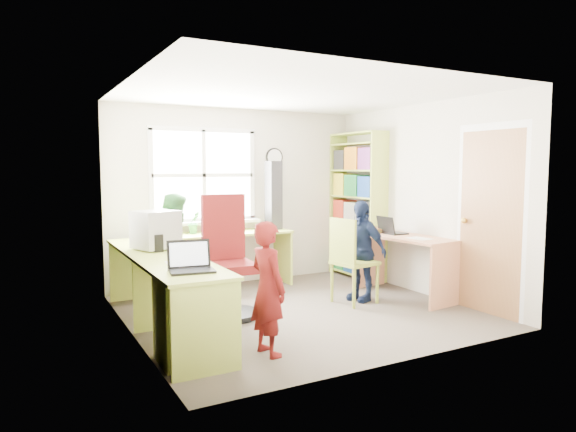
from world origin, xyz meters
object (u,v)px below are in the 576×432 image
object	(u,v)px
swivel_chair	(228,264)
laptop_left	(191,264)
potted_plant	(194,223)
bookshelf	(357,209)
wooden_chair	(350,257)
cd_tower	(274,195)
person_navy	(361,251)
right_desk	(405,252)
crt_monitor	(156,230)
person_red	(268,288)
l_desk	(193,290)
laptop_right	(390,230)
person_green	(177,249)

from	to	relation	value
swivel_chair	laptop_left	xyz separation A→B (m)	(-0.75, -1.06, 0.25)
swivel_chair	potted_plant	bearing A→B (deg)	91.99
bookshelf	wooden_chair	distance (m)	1.58
wooden_chair	cd_tower	bearing A→B (deg)	92.52
cd_tower	person_navy	bearing A→B (deg)	-78.46
right_desk	cd_tower	xyz separation A→B (m)	(-1.08, 1.47, 0.67)
wooden_chair	crt_monitor	xyz separation A→B (m)	(-2.15, 0.45, 0.40)
swivel_chair	person_red	bearing A→B (deg)	-92.84
swivel_chair	cd_tower	xyz separation A→B (m)	(1.16, 1.19, 0.66)
right_desk	person_red	bearing A→B (deg)	-163.73
bookshelf	person_navy	distance (m)	1.39
right_desk	wooden_chair	distance (m)	0.81
crt_monitor	potted_plant	distance (m)	1.28
swivel_chair	laptop_left	world-z (taller)	swivel_chair
l_desk	person_red	xyz separation A→B (m)	(0.43, -0.73, 0.12)
laptop_left	laptop_right	bearing A→B (deg)	27.42
wooden_chair	person_navy	world-z (taller)	person_navy
potted_plant	person_navy	distance (m)	2.16
cd_tower	person_red	distance (m)	2.86
l_desk	right_desk	bearing A→B (deg)	5.22
l_desk	cd_tower	size ratio (longest dim) A/B	3.14
person_green	wooden_chair	bearing A→B (deg)	-85.07
bookshelf	potted_plant	world-z (taller)	bookshelf
wooden_chair	laptop_left	world-z (taller)	wooden_chair
person_navy	bookshelf	bearing A→B (deg)	129.21
person_navy	l_desk	bearing A→B (deg)	-97.32
swivel_chair	laptop_right	size ratio (longest dim) A/B	3.86
swivel_chair	laptop_right	world-z (taller)	swivel_chair
right_desk	laptop_right	distance (m)	0.36
swivel_chair	crt_monitor	distance (m)	0.84
crt_monitor	person_red	bearing A→B (deg)	-88.32
right_desk	cd_tower	size ratio (longest dim) A/B	1.46
person_navy	crt_monitor	bearing A→B (deg)	-115.71
person_red	person_green	world-z (taller)	person_green
bookshelf	laptop_right	world-z (taller)	bookshelf
bookshelf	person_green	size ratio (longest dim) A/B	1.61
wooden_chair	potted_plant	xyz separation A→B (m)	(-1.40, 1.49, 0.34)
cd_tower	l_desk	bearing A→B (deg)	-142.99
crt_monitor	laptop_right	world-z (taller)	crt_monitor
crt_monitor	laptop_right	distance (m)	2.94
crt_monitor	laptop_left	bearing A→B (deg)	-111.21
swivel_chair	person_navy	world-z (taller)	swivel_chair
l_desk	crt_monitor	size ratio (longest dim) A/B	5.82
laptop_left	person_green	bearing A→B (deg)	85.47
l_desk	cd_tower	distance (m)	2.56
wooden_chair	laptop_left	bearing A→B (deg)	-167.81
crt_monitor	right_desk	bearing A→B (deg)	-28.95
laptop_left	person_green	xyz separation A→B (m)	(0.41, 1.81, -0.16)
l_desk	swivel_chair	distance (m)	0.79
bookshelf	swivel_chair	distance (m)	2.60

